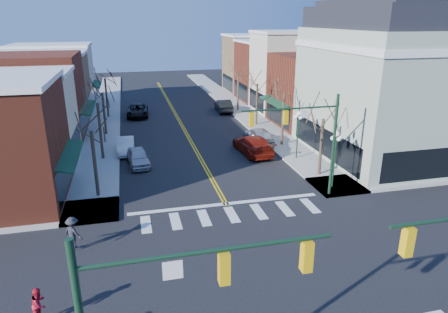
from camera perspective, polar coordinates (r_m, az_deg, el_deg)
ground at (r=20.61m, az=5.70°, el=-16.04°), size 160.00×160.00×0.00m
sidewalk_left at (r=37.80m, az=-17.33°, el=0.15°), size 3.50×70.00×0.15m
sidewalk_right at (r=40.42m, az=8.17°, el=2.08°), size 3.50×70.00×0.15m
bldg_left_stucco_a at (r=37.48m, az=-28.28°, el=4.41°), size 10.00×7.00×7.50m
bldg_left_brick_b at (r=45.00m, az=-26.05°, el=7.56°), size 10.00×9.00×8.50m
bldg_left_tan at (r=53.04m, az=-24.28°, el=8.93°), size 10.00×7.50×7.80m
bldg_left_stucco_b at (r=60.57m, az=-23.10°, el=10.37°), size 10.00×8.00×8.20m
bldg_right_brick_a at (r=47.38m, az=13.53°, el=9.16°), size 10.00×8.50×8.00m
bldg_right_stucco at (r=54.16m, az=9.89°, el=11.68°), size 10.00×7.00×10.00m
bldg_right_brick_b at (r=61.16m, az=7.04°, el=11.95°), size 10.00×8.00×8.50m
bldg_right_tan at (r=68.62m, az=4.67°, el=13.02°), size 10.00×8.00×9.00m
victorian_corner at (r=38.02m, az=22.90°, el=9.88°), size 12.25×14.25×13.30m
traffic_mast_far_right at (r=26.82m, az=12.09°, el=3.32°), size 6.60×0.28×7.20m
lamppost_corner at (r=29.45m, az=15.61°, el=0.90°), size 0.36×0.36×4.33m
lamppost_midblock at (r=35.01m, az=10.55°, el=4.17°), size 0.36×0.36×4.33m
tree_left_a at (r=28.54m, az=-17.95°, el=-1.16°), size 0.24×0.24×4.76m
tree_left_b at (r=36.12m, az=-17.24°, el=3.36°), size 0.24×0.24×5.04m
tree_left_c at (r=43.93m, az=-16.72°, el=5.81°), size 0.24×0.24×4.55m
tree_left_d at (r=51.72m, az=-16.41°, el=7.98°), size 0.24×0.24×4.90m
tree_right_a at (r=31.83m, az=13.69°, el=1.20°), size 0.24×0.24×4.62m
tree_right_b at (r=38.73m, az=8.41°, el=5.17°), size 0.24×0.24×5.18m
tree_right_c at (r=46.09m, az=4.70°, el=7.34°), size 0.24×0.24×4.83m
tree_right_d at (r=53.59m, az=2.01°, el=9.15°), size 0.24×0.24×4.97m
car_left_near at (r=34.47m, az=-12.17°, el=-0.09°), size 2.06×4.31×1.42m
car_left_mid at (r=37.84m, az=-13.86°, el=1.50°), size 1.60×4.29×1.40m
car_left_far at (r=51.84m, az=-12.25°, el=6.44°), size 2.86×5.63×1.53m
car_right_near at (r=36.71m, az=4.15°, el=1.72°), size 2.82×6.00×1.69m
car_right_mid at (r=39.50m, az=5.00°, el=2.96°), size 2.05×4.99×1.69m
car_right_far at (r=53.33m, az=-0.07°, el=7.28°), size 1.93×5.01×1.63m
pedestrian_red_b at (r=18.75m, az=-24.88°, el=-18.60°), size 0.75×0.87×1.53m
pedestrian_dark_b at (r=23.07m, az=-20.76°, el=-10.13°), size 1.31×1.24×1.79m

